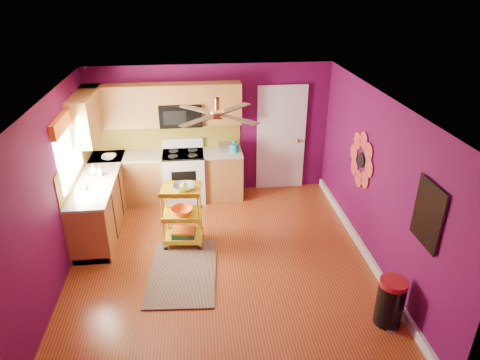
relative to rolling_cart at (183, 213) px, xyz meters
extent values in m
plane|color=maroon|center=(0.56, -0.61, -0.57)|extent=(5.00, 5.00, 0.00)
cube|color=#55093F|center=(0.56, 1.89, 0.68)|extent=(4.50, 0.04, 2.50)
cube|color=#55093F|center=(0.56, -3.11, 0.68)|extent=(4.50, 0.04, 2.50)
cube|color=#55093F|center=(-1.69, -0.61, 0.68)|extent=(0.04, 5.00, 2.50)
cube|color=#55093F|center=(2.81, -0.61, 0.68)|extent=(0.04, 5.00, 2.50)
cube|color=silver|center=(0.56, -0.61, 1.93)|extent=(4.50, 5.00, 0.04)
cube|color=white|center=(2.78, -0.61, -0.50)|extent=(0.05, 4.90, 0.14)
cube|color=#945A28|center=(-1.39, 0.74, -0.12)|extent=(0.60, 2.30, 0.90)
cube|color=#945A28|center=(-0.29, 1.59, -0.12)|extent=(2.80, 0.60, 0.90)
cube|color=beige|center=(-1.39, 0.74, 0.35)|extent=(0.63, 2.30, 0.04)
cube|color=beige|center=(-0.29, 1.59, 0.35)|extent=(2.80, 0.63, 0.04)
cube|color=black|center=(-1.39, 0.74, -0.52)|extent=(0.54, 2.30, 0.10)
cube|color=black|center=(-0.29, 1.59, -0.52)|extent=(2.80, 0.54, 0.10)
cube|color=white|center=(0.01, 1.56, -0.11)|extent=(0.76, 0.66, 0.92)
cube|color=black|center=(0.01, 1.56, 0.36)|extent=(0.76, 0.62, 0.03)
cube|color=white|center=(0.01, 1.84, 0.47)|extent=(0.76, 0.06, 0.18)
cube|color=black|center=(0.01, 1.23, -0.12)|extent=(0.45, 0.02, 0.55)
cube|color=#945A28|center=(-1.03, 1.72, 1.26)|extent=(1.32, 0.33, 0.75)
cube|color=#945A28|center=(0.75, 1.72, 1.26)|extent=(0.72, 0.33, 0.75)
cube|color=#945A28|center=(0.01, 1.72, 1.46)|extent=(0.76, 0.33, 0.34)
cube|color=#945A28|center=(-1.53, 1.24, 1.26)|extent=(0.33, 1.30, 0.75)
cube|color=black|center=(0.01, 1.69, 1.08)|extent=(0.76, 0.38, 0.40)
cube|color=olive|center=(-0.29, 1.88, 0.63)|extent=(2.80, 0.01, 0.51)
cube|color=olive|center=(-1.68, 0.74, 0.63)|extent=(0.01, 2.30, 0.51)
cube|color=white|center=(-1.67, 0.44, 0.98)|extent=(0.03, 1.20, 1.00)
cube|color=orange|center=(-1.64, 0.44, 1.45)|extent=(0.08, 1.35, 0.22)
cube|color=white|center=(1.91, 1.86, 0.46)|extent=(0.85, 0.04, 2.05)
cube|color=white|center=(1.91, 1.84, 0.46)|extent=(0.95, 0.02, 2.15)
sphere|color=#BF8C3F|center=(2.23, 1.81, 0.43)|extent=(0.07, 0.07, 0.07)
cylinder|color=black|center=(2.79, -0.01, 0.78)|extent=(0.01, 0.24, 0.24)
cube|color=#1BB5A1|center=(2.79, -2.01, 0.98)|extent=(0.03, 0.52, 0.72)
cube|color=black|center=(2.77, -2.01, 0.98)|extent=(0.01, 0.56, 0.76)
cylinder|color=#BF8C3F|center=(0.56, -0.41, 1.85)|extent=(0.06, 0.06, 0.16)
cylinder|color=#BF8C3F|center=(0.56, -0.41, 1.71)|extent=(0.20, 0.20, 0.08)
cube|color=#4C2D19|center=(0.83, -0.14, 1.71)|extent=(0.47, 0.47, 0.01)
cube|color=#4C2D19|center=(0.29, -0.14, 1.71)|extent=(0.47, 0.47, 0.01)
cube|color=#4C2D19|center=(0.29, -0.68, 1.71)|extent=(0.47, 0.47, 0.01)
cube|color=#4C2D19|center=(0.83, -0.68, 1.71)|extent=(0.47, 0.47, 0.01)
cube|color=black|center=(-0.02, -0.74, -0.56)|extent=(1.07, 1.64, 0.02)
cylinder|color=yellow|center=(-0.30, -0.16, -0.05)|extent=(0.03, 0.03, 0.94)
cylinder|color=yellow|center=(0.24, -0.21, -0.05)|extent=(0.03, 0.03, 0.94)
cylinder|color=yellow|center=(-0.26, 0.22, -0.05)|extent=(0.03, 0.03, 0.94)
cylinder|color=yellow|center=(0.28, 0.16, -0.05)|extent=(0.03, 0.03, 0.94)
sphere|color=black|center=(-0.30, -0.16, -0.53)|extent=(0.07, 0.07, 0.07)
sphere|color=black|center=(0.24, -0.21, -0.53)|extent=(0.07, 0.07, 0.07)
sphere|color=black|center=(-0.26, 0.22, -0.53)|extent=(0.07, 0.07, 0.07)
sphere|color=black|center=(0.28, 0.16, -0.53)|extent=(0.07, 0.07, 0.07)
cube|color=yellow|center=(-0.01, 0.00, 0.40)|extent=(0.65, 0.50, 0.03)
cube|color=yellow|center=(-0.01, 0.00, -0.03)|extent=(0.65, 0.50, 0.03)
cube|color=yellow|center=(-0.01, 0.00, -0.43)|extent=(0.65, 0.50, 0.03)
imported|color=beige|center=(0.05, 0.00, 0.46)|extent=(0.37, 0.37, 0.08)
sphere|color=yellow|center=(0.05, 0.00, 0.48)|extent=(0.11, 0.11, 0.11)
imported|color=orange|center=(-0.01, 0.00, 0.04)|extent=(0.38, 0.38, 0.11)
cube|color=navy|center=(-0.01, 0.00, -0.40)|extent=(0.38, 0.30, 0.04)
cube|color=#267233|center=(-0.01, 0.00, -0.35)|extent=(0.38, 0.30, 0.04)
cube|color=orange|center=(-0.01, 0.00, -0.32)|extent=(0.38, 0.30, 0.03)
cylinder|color=black|center=(2.54, -2.01, -0.28)|extent=(0.45, 0.45, 0.58)
cylinder|color=#A6171D|center=(2.54, -2.01, 0.04)|extent=(0.34, 0.34, 0.07)
cube|color=beige|center=(2.54, -2.18, -0.55)|extent=(0.13, 0.10, 0.03)
cylinder|color=teal|center=(0.96, 1.54, 0.45)|extent=(0.18, 0.18, 0.16)
sphere|color=teal|center=(0.96, 1.54, 0.55)|extent=(0.06, 0.06, 0.06)
cube|color=beige|center=(0.78, 1.57, 0.46)|extent=(0.22, 0.15, 0.18)
imported|color=#EA3F72|center=(-1.34, 0.73, 0.46)|extent=(0.08, 0.08, 0.18)
imported|color=white|center=(-1.45, 0.81, 0.46)|extent=(0.14, 0.14, 0.18)
imported|color=white|center=(-1.31, 1.45, 0.40)|extent=(0.26, 0.26, 0.06)
imported|color=white|center=(-1.49, 0.24, 0.42)|extent=(0.12, 0.12, 0.09)
camera|label=1|loc=(0.26, -5.85, 3.40)|focal=32.00mm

